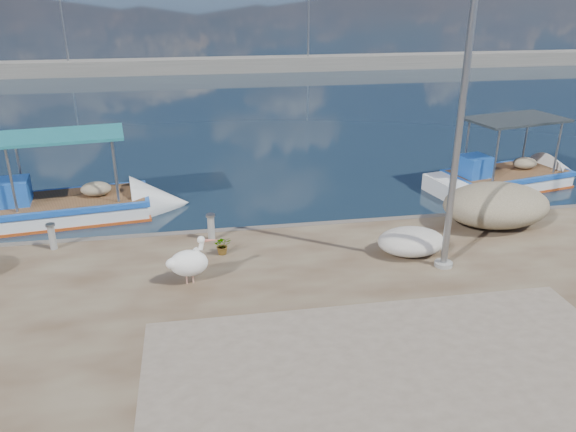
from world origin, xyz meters
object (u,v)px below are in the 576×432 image
at_px(boat_right, 505,181).
at_px(lamp_post, 458,134).
at_px(boat_left, 70,210).
at_px(pelican, 190,262).
at_px(bollard_near, 211,226).

relative_size(boat_right, lamp_post, 0.93).
relative_size(boat_left, pelican, 5.68).
bearing_deg(lamp_post, boat_left, 148.43).
xyz_separation_m(boat_left, boat_right, (15.22, 0.36, -0.01)).
height_order(pelican, bollard_near, pelican).
height_order(boat_right, pelican, boat_right).
distance_m(boat_left, pelican, 7.06).
height_order(boat_left, pelican, boat_left).
distance_m(pelican, lamp_post, 6.72).
xyz_separation_m(boat_right, bollard_near, (-10.88, -3.97, 0.67)).
xyz_separation_m(boat_left, lamp_post, (9.88, -6.07, 3.55)).
bearing_deg(bollard_near, lamp_post, -23.97).
bearing_deg(pelican, boat_right, 19.93).
relative_size(pelican, bollard_near, 1.60).
bearing_deg(boat_left, pelican, -64.93).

